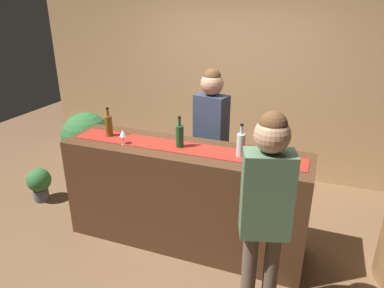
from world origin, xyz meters
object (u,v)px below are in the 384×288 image
Objects in this scene: potted_plant_small at (39,183)px; wine_bottle_green at (180,136)px; wine_bottle_amber at (109,126)px; wine_glass_mid_counter at (282,149)px; bartender at (211,129)px; customer_sipping at (266,202)px; potted_plant_tall at (87,142)px; wine_bottle_clear at (241,144)px; wine_glass_near_customer at (123,134)px.

wine_bottle_green is at bearing -3.14° from potted_plant_small.
wine_bottle_green is 1.00× the size of wine_bottle_amber.
wine_glass_mid_counter is 0.97m from bartender.
wine_bottle_green is 0.71× the size of potted_plant_small.
bartender is at bearing 105.36° from customer_sipping.
wine_bottle_green reaches higher than potted_plant_tall.
wine_bottle_amber and wine_bottle_clear have the same top height.
wine_glass_mid_counter is 0.74m from customer_sipping.
bartender is at bearing 78.24° from wine_bottle_green.
wine_bottle_amber is 0.18× the size of bartender.
wine_glass_mid_counter is at bearing -16.37° from potted_plant_tall.
bartender reaches higher than potted_plant_small.
wine_bottle_clear reaches higher than potted_plant_tall.
potted_plant_tall is at bearing 160.19° from wine_bottle_clear.
wine_glass_mid_counter reaches higher than potted_plant_small.
wine_bottle_amber is 2.10× the size of wine_glass_mid_counter.
potted_plant_tall is at bearing 72.33° from potted_plant_small.
wine_bottle_amber is 2.10× the size of wine_glass_near_customer.
wine_glass_mid_counter is 0.09× the size of customer_sipping.
bartender is 1.90m from potted_plant_tall.
wine_glass_near_customer and wine_glass_mid_counter have the same top height.
bartender is 1.50m from customer_sipping.
customer_sipping is (-0.00, -0.74, -0.11)m from wine_glass_mid_counter.
wine_bottle_amber is 0.32× the size of potted_plant_tall.
bartender is 3.97× the size of potted_plant_small.
wine_bottle_amber is 1.00× the size of wine_bottle_clear.
wine_glass_near_customer is at bearing -38.59° from potted_plant_tall.
wine_bottle_clear is at bearing 99.76° from customer_sipping.
wine_glass_near_customer is at bearing -173.71° from wine_glass_mid_counter.
customer_sipping reaches higher than wine_glass_mid_counter.
bartender reaches higher than customer_sipping.
wine_bottle_clear is 1.12m from wine_glass_near_customer.
wine_bottle_clear is at bearing 5.63° from wine_glass_near_customer.
wine_glass_mid_counter is at bearing -1.26° from potted_plant_small.
customer_sipping reaches higher than potted_plant_tall.
wine_bottle_clear is 2.10× the size of wine_glass_near_customer.
wine_glass_mid_counter is (0.92, 0.04, -0.01)m from wine_bottle_green.
wine_bottle_clear reaches higher than wine_glass_near_customer.
wine_glass_near_customer is 1.00× the size of wine_glass_mid_counter.
wine_glass_near_customer is at bearing 60.09° from bartender.
potted_plant_small is at bearing 177.41° from wine_bottle_clear.
wine_bottle_green is 2.10× the size of wine_glass_mid_counter.
wine_bottle_green reaches higher than potted_plant_small.
bartender is (-0.80, 0.54, -0.10)m from wine_glass_mid_counter.
wine_bottle_clear is at bearing -19.81° from potted_plant_tall.
wine_glass_near_customer is 0.09× the size of bartender.
potted_plant_small is at bearing 178.74° from wine_glass_mid_counter.
bartender is (0.65, 0.70, -0.10)m from wine_glass_near_customer.
wine_glass_mid_counter is at bearing 0.83° from wine_bottle_amber.
wine_glass_mid_counter is (1.46, 0.16, 0.00)m from wine_glass_near_customer.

